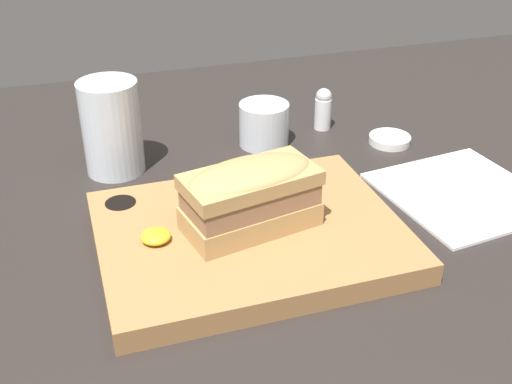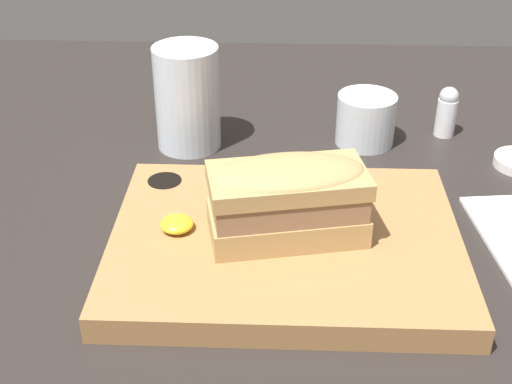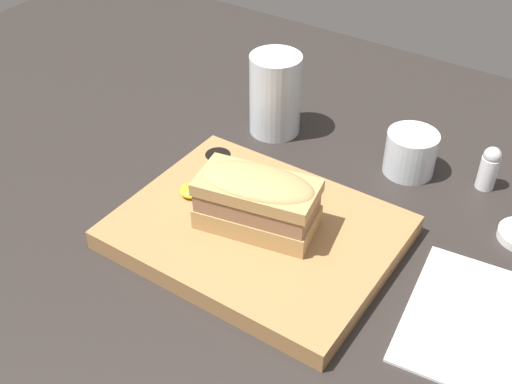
{
  "view_description": "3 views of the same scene",
  "coord_description": "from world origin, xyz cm",
  "px_view_note": "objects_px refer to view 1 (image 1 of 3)",
  "views": [
    {
      "loc": [
        -24.56,
        -52.94,
        43.35
      ],
      "look_at": [
        -6.17,
        4.22,
        8.36
      ],
      "focal_mm": 45.0,
      "sensor_mm": 36.0,
      "label": 1
    },
    {
      "loc": [
        -7.77,
        -52.0,
        42.93
      ],
      "look_at": [
        -9.92,
        3.04,
        9.39
      ],
      "focal_mm": 50.0,
      "sensor_mm": 36.0,
      "label": 2
    },
    {
      "loc": [
        25.88,
        -45.76,
        56.55
      ],
      "look_at": [
        -8.36,
        5.1,
        8.09
      ],
      "focal_mm": 45.0,
      "sensor_mm": 36.0,
      "label": 3
    }
  ],
  "objects_px": {
    "wine_glass": "(264,127)",
    "sandwich": "(250,194)",
    "condiment_dish": "(390,140)",
    "water_glass": "(112,133)",
    "salt_shaker": "(323,108)",
    "napkin": "(462,193)",
    "serving_board": "(249,235)"
  },
  "relations": [
    {
      "from": "wine_glass",
      "to": "sandwich",
      "type": "bearing_deg",
      "value": -111.66
    },
    {
      "from": "sandwich",
      "to": "condiment_dish",
      "type": "distance_m",
      "value": 0.34
    },
    {
      "from": "water_glass",
      "to": "salt_shaker",
      "type": "xyz_separation_m",
      "value": [
        0.32,
        0.04,
        -0.02
      ]
    },
    {
      "from": "sandwich",
      "to": "condiment_dish",
      "type": "height_order",
      "value": "sandwich"
    },
    {
      "from": "napkin",
      "to": "condiment_dish",
      "type": "height_order",
      "value": "condiment_dish"
    },
    {
      "from": "water_glass",
      "to": "wine_glass",
      "type": "xyz_separation_m",
      "value": [
        0.22,
        0.02,
        -0.03
      ]
    },
    {
      "from": "serving_board",
      "to": "wine_glass",
      "type": "xyz_separation_m",
      "value": [
        0.1,
        0.24,
        0.01
      ]
    },
    {
      "from": "sandwich",
      "to": "condiment_dish",
      "type": "relative_size",
      "value": 2.55
    },
    {
      "from": "sandwich",
      "to": "salt_shaker",
      "type": "height_order",
      "value": "sandwich"
    },
    {
      "from": "sandwich",
      "to": "water_glass",
      "type": "height_order",
      "value": "water_glass"
    },
    {
      "from": "serving_board",
      "to": "wine_glass",
      "type": "relative_size",
      "value": 4.58
    },
    {
      "from": "salt_shaker",
      "to": "napkin",
      "type": "bearing_deg",
      "value": -69.51
    },
    {
      "from": "wine_glass",
      "to": "condiment_dish",
      "type": "relative_size",
      "value": 1.19
    },
    {
      "from": "water_glass",
      "to": "condiment_dish",
      "type": "xyz_separation_m",
      "value": [
        0.39,
        -0.04,
        -0.05
      ]
    },
    {
      "from": "serving_board",
      "to": "sandwich",
      "type": "distance_m",
      "value": 0.05
    },
    {
      "from": "wine_glass",
      "to": "napkin",
      "type": "relative_size",
      "value": 0.34
    },
    {
      "from": "napkin",
      "to": "salt_shaker",
      "type": "xyz_separation_m",
      "value": [
        -0.09,
        0.24,
        0.03
      ]
    },
    {
      "from": "sandwich",
      "to": "wine_glass",
      "type": "distance_m",
      "value": 0.26
    },
    {
      "from": "serving_board",
      "to": "condiment_dish",
      "type": "bearing_deg",
      "value": 34.06
    },
    {
      "from": "water_glass",
      "to": "salt_shaker",
      "type": "relative_size",
      "value": 1.95
    },
    {
      "from": "water_glass",
      "to": "wine_glass",
      "type": "relative_size",
      "value": 1.75
    },
    {
      "from": "water_glass",
      "to": "napkin",
      "type": "height_order",
      "value": "water_glass"
    },
    {
      "from": "sandwich",
      "to": "water_glass",
      "type": "distance_m",
      "value": 0.26
    },
    {
      "from": "salt_shaker",
      "to": "condiment_dish",
      "type": "height_order",
      "value": "salt_shaker"
    },
    {
      "from": "water_glass",
      "to": "napkin",
      "type": "relative_size",
      "value": 0.6
    },
    {
      "from": "wine_glass",
      "to": "salt_shaker",
      "type": "bearing_deg",
      "value": 13.53
    },
    {
      "from": "salt_shaker",
      "to": "condiment_dish",
      "type": "bearing_deg",
      "value": -47.02
    },
    {
      "from": "sandwich",
      "to": "water_glass",
      "type": "bearing_deg",
      "value": 117.8
    },
    {
      "from": "serving_board",
      "to": "water_glass",
      "type": "distance_m",
      "value": 0.26
    },
    {
      "from": "sandwich",
      "to": "wine_glass",
      "type": "relative_size",
      "value": 2.14
    },
    {
      "from": "serving_board",
      "to": "sandwich",
      "type": "height_order",
      "value": "sandwich"
    },
    {
      "from": "sandwich",
      "to": "napkin",
      "type": "distance_m",
      "value": 0.3
    }
  ]
}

